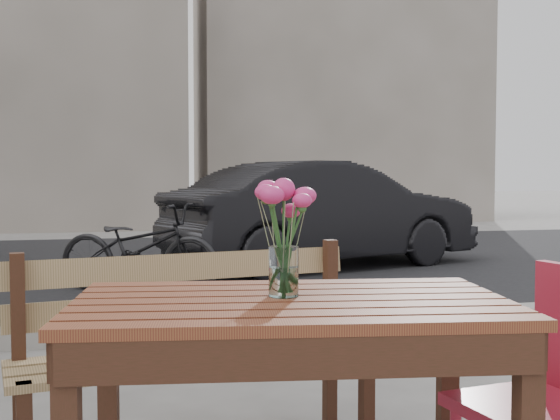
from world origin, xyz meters
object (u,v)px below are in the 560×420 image
bicycle (139,248)px  main_vase (284,223)px  main_table (291,342)px  red_chair (559,387)px  parked_car (324,214)px

bicycle → main_vase: bearing=-148.7°
main_vase → main_table: bearing=-72.8°
red_chair → parked_car: size_ratio=0.22×
red_chair → parked_car: (1.14, 6.55, 0.15)m
parked_car → bicycle: bearing=103.1°
main_table → parked_car: parked_car is taller
main_table → main_vase: size_ratio=3.85×
red_chair → bicycle: (-1.18, 5.11, -0.07)m
parked_car → main_table: bearing=144.3°
main_vase → parked_car: bearing=72.7°
bicycle → red_chair: bearing=-139.5°
red_chair → bicycle: bearing=-176.2°
parked_car → bicycle: size_ratio=2.38×
main_vase → parked_car: (1.99, 6.39, -0.36)m
red_chair → main_vase: bearing=-109.6°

